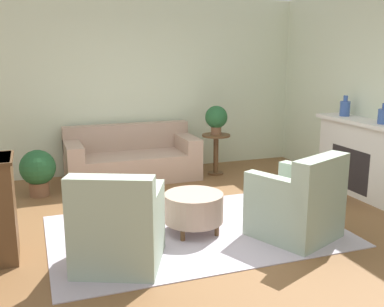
{
  "coord_description": "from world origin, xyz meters",
  "views": [
    {
      "loc": [
        -1.62,
        -4.34,
        1.93
      ],
      "look_at": [
        0.15,
        0.55,
        0.75
      ],
      "focal_mm": 42.0,
      "sensor_mm": 36.0,
      "label": 1
    }
  ],
  "objects": [
    {
      "name": "armchair_right",
      "position": [
        0.95,
        -0.52,
        0.36
      ],
      "size": [
        1.0,
        1.01,
        0.91
      ],
      "color": "#9EB29E",
      "rests_on": "rug"
    },
    {
      "name": "vase_mantel_far",
      "position": [
        2.58,
        0.12,
        1.14
      ],
      "size": [
        0.16,
        0.16,
        0.26
      ],
      "color": "#38569E",
      "rests_on": "fireplace"
    },
    {
      "name": "rug",
      "position": [
        0.0,
        0.0,
        0.01
      ],
      "size": [
        3.14,
        2.02,
        0.01
      ],
      "color": "#BCB2C1",
      "rests_on": "ground_plane"
    },
    {
      "name": "vase_mantel_near",
      "position": [
        2.58,
        0.89,
        1.15
      ],
      "size": [
        0.14,
        0.14,
        0.29
      ],
      "color": "#38569E",
      "rests_on": "fireplace"
    },
    {
      "name": "fireplace",
      "position": [
        2.6,
        0.5,
        0.55
      ],
      "size": [
        0.44,
        1.49,
        1.04
      ],
      "color": "silver",
      "rests_on": "ground_plane"
    },
    {
      "name": "armchair_left",
      "position": [
        -0.95,
        -0.52,
        0.36
      ],
      "size": [
        1.0,
        1.01,
        0.91
      ],
      "color": "#9EB29E",
      "rests_on": "rug"
    },
    {
      "name": "side_table",
      "position": [
        1.12,
        2.12,
        0.43
      ],
      "size": [
        0.45,
        0.45,
        0.65
      ],
      "color": "brown",
      "rests_on": "ground_plane"
    },
    {
      "name": "couch",
      "position": [
        -0.2,
        2.34,
        0.3
      ],
      "size": [
        1.99,
        0.91,
        0.81
      ],
      "color": "tan",
      "rests_on": "ground_plane"
    },
    {
      "name": "potted_plant_on_side_table",
      "position": [
        1.12,
        2.12,
        0.91
      ],
      "size": [
        0.35,
        0.35,
        0.46
      ],
      "color": "brown",
      "rests_on": "side_table"
    },
    {
      "name": "ottoman_table",
      "position": [
        -0.03,
        -0.01,
        0.28
      ],
      "size": [
        0.64,
        0.64,
        0.43
      ],
      "color": "tan",
      "rests_on": "rug"
    },
    {
      "name": "potted_plant_floor",
      "position": [
        -1.59,
        1.91,
        0.37
      ],
      "size": [
        0.48,
        0.48,
        0.64
      ],
      "color": "brown",
      "rests_on": "ground_plane"
    },
    {
      "name": "wall_back",
      "position": [
        0.0,
        2.87,
        1.4
      ],
      "size": [
        9.63,
        0.12,
        2.8
      ],
      "color": "beige",
      "rests_on": "ground_plane"
    },
    {
      "name": "ground_plane",
      "position": [
        0.0,
        0.0,
        0.0
      ],
      "size": [
        16.0,
        16.0,
        0.0
      ],
      "primitive_type": "plane",
      "color": "brown"
    }
  ]
}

